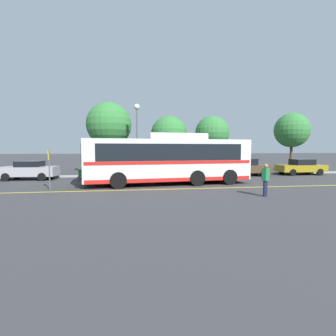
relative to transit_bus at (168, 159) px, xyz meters
name	(u,v)px	position (x,y,z in m)	size (l,w,h in m)	color
ground_plane	(157,183)	(-0.70, 0.49, -1.72)	(220.00, 220.00, 0.00)	#38383A
lane_strip_0	(174,189)	(-0.02, -2.20, -1.71)	(0.20, 30.87, 0.01)	gold
curb_strip	(159,175)	(-0.02, 5.50, -1.64)	(38.87, 0.36, 0.15)	#99999E
transit_bus	(168,159)	(0.00, 0.00, 0.00)	(11.36, 3.61, 3.39)	silver
parked_car_0	(29,170)	(-10.21, 4.10, -0.98)	(4.21, 2.10, 1.44)	#9E9EA3
parked_car_1	(111,169)	(-4.02, 4.05, -0.94)	(4.87, 2.07, 1.54)	#335B33
parked_car_2	(181,168)	(1.78, 4.33, -0.98)	(4.44, 1.94, 1.48)	black
parked_car_3	(246,167)	(7.63, 4.34, -0.96)	(4.04, 2.14, 1.53)	#4C3823
parked_car_4	(301,167)	(12.98, 4.44, -1.00)	(4.25, 1.82, 1.43)	olive
pedestrian_0	(266,178)	(4.11, -5.23, -0.79)	(0.47, 0.43, 1.64)	#191E38
bus_stop_sign	(49,164)	(-7.21, -1.27, -0.23)	(0.07, 0.40, 2.34)	#59595E
street_lamp	(137,124)	(-1.86, 6.07, 2.87)	(0.51, 0.51, 6.30)	#59595E
tree_0	(212,133)	(5.34, 7.04, 2.15)	(3.24, 3.24, 5.51)	#513823
tree_1	(292,130)	(14.67, 8.52, 2.62)	(3.66, 3.66, 6.18)	#513823
tree_2	(109,125)	(-4.48, 9.04, 2.99)	(4.37, 4.37, 6.90)	#513823
tree_3	(169,134)	(1.35, 8.26, 2.06)	(3.58, 3.58, 5.58)	#513823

